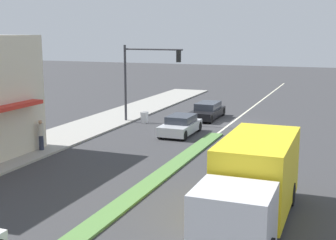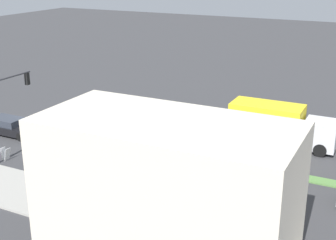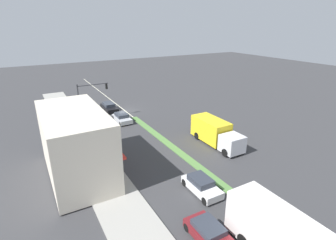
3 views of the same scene
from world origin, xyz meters
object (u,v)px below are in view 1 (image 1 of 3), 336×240
Objects in this scene: traffic_signal_main at (143,70)px; sedan_silver at (180,125)px; pedestrian at (41,134)px; suv_black at (207,111)px; delivery_truck at (253,182)px; warning_aframe_sign at (144,117)px.

sedan_silver is (-3.92, 2.79, -3.29)m from traffic_signal_main.
pedestrian reaches higher than suv_black.
pedestrian is 0.23× the size of delivery_truck.
traffic_signal_main is 6.17m from suv_black.
delivery_truck reaches higher than warning_aframe_sign.
warning_aframe_sign is 0.21× the size of sedan_silver.
pedestrian is at bearing 79.60° from traffic_signal_main.
sedan_silver reaches higher than suv_black.
suv_black is (-3.82, -3.46, 0.18)m from warning_aframe_sign.
sedan_silver is at bearing 144.59° from traffic_signal_main.
warning_aframe_sign is 19.01m from delivery_truck.
suv_black is at bearing -137.80° from warning_aframe_sign.
suv_black is (-3.92, -3.44, -3.29)m from traffic_signal_main.
traffic_signal_main is 6.69× the size of warning_aframe_sign.
traffic_signal_main is at bearing -54.29° from delivery_truck.
pedestrian reaches higher than sedan_silver.
traffic_signal_main reaches higher than delivery_truck.
pedestrian reaches higher than warning_aframe_sign.
traffic_signal_main is at bearing -8.61° from warning_aframe_sign.
suv_black is (7.20, -18.92, -0.86)m from delivery_truck.
traffic_signal_main is 10.47m from pedestrian.
delivery_truck reaches higher than sedan_silver.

